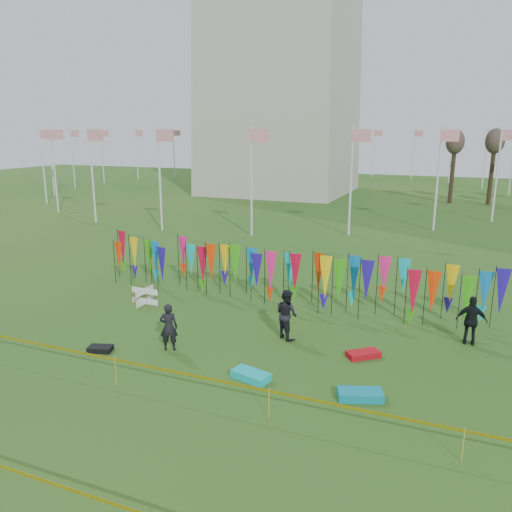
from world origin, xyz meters
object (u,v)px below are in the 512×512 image
at_px(person_right, 471,321).
at_px(kite_bag_teal, 360,395).
at_px(box_kite, 145,296).
at_px(person_left, 169,327).
at_px(kite_bag_black, 100,349).
at_px(kite_bag_turquoise, 251,375).
at_px(kite_bag_red, 363,354).
at_px(person_mid, 287,314).

bearing_deg(person_right, kite_bag_teal, 62.12).
relative_size(box_kite, person_left, 0.44).
height_order(box_kite, person_left, person_left).
xyz_separation_m(person_left, kite_bag_teal, (6.97, -0.79, -0.74)).
xyz_separation_m(box_kite, person_left, (3.61, -3.76, 0.48)).
bearing_deg(kite_bag_black, person_right, 24.79).
relative_size(kite_bag_turquoise, kite_bag_black, 1.47).
relative_size(person_left, kite_bag_red, 1.52).
xyz_separation_m(box_kite, person_mid, (7.14, -1.17, 0.57)).
relative_size(person_right, kite_bag_red, 1.61).
xyz_separation_m(kite_bag_turquoise, kite_bag_teal, (3.43, 0.11, 0.00)).
bearing_deg(kite_bag_teal, person_right, 60.93).
bearing_deg(person_left, kite_bag_turquoise, 141.92).
height_order(box_kite, kite_bag_red, box_kite).
bearing_deg(person_mid, person_right, -129.02).
height_order(person_left, kite_bag_teal, person_left).
relative_size(person_mid, kite_bag_red, 1.67).
xyz_separation_m(kite_bag_black, kite_bag_teal, (9.18, 0.25, 0.03)).
distance_m(person_mid, kite_bag_turquoise, 3.59).
xyz_separation_m(person_left, kite_bag_red, (6.55, 2.02, -0.76)).
xyz_separation_m(kite_bag_red, kite_bag_teal, (0.42, -2.81, 0.02)).
xyz_separation_m(kite_bag_red, kite_bag_black, (-8.76, -3.07, -0.01)).
relative_size(person_mid, kite_bag_teal, 1.47).
bearing_deg(person_left, box_kite, -69.88).
height_order(person_right, kite_bag_teal, person_right).
relative_size(box_kite, kite_bag_red, 0.67).
bearing_deg(person_left, kite_bag_black, 1.63).
distance_m(box_kite, kite_bag_teal, 11.52).
relative_size(person_right, kite_bag_black, 2.22).
bearing_deg(kite_bag_turquoise, kite_bag_red, 44.22).
relative_size(person_right, kite_bag_turquoise, 1.51).
bearing_deg(kite_bag_red, kite_bag_black, -160.70).
distance_m(person_left, kite_bag_turquoise, 3.73).
xyz_separation_m(kite_bag_turquoise, kite_bag_red, (3.01, 2.93, -0.02)).
bearing_deg(kite_bag_teal, box_kite, 156.70).
bearing_deg(person_mid, person_left, 70.09).
distance_m(person_left, person_right, 10.95).
distance_m(person_right, kite_bag_teal, 6.19).
bearing_deg(kite_bag_turquoise, person_mid, 90.14).
relative_size(kite_bag_turquoise, kite_bag_teal, 0.94).
height_order(person_mid, kite_bag_red, person_mid).
bearing_deg(box_kite, person_right, 3.41).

